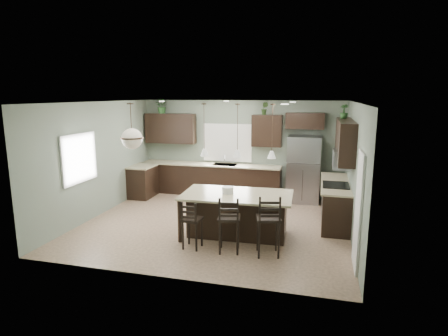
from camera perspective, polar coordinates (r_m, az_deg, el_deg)
ground at (r=8.87m, az=-1.29°, el=-8.40°), size 6.00×6.00×0.00m
pantry_door at (r=6.81m, az=19.78°, el=-6.18°), size 0.04×0.82×2.04m
window_back at (r=11.19m, az=0.54°, el=3.88°), size 1.35×0.02×1.00m
window_left at (r=9.07m, az=-21.26°, el=1.39°), size 0.02×1.10×1.00m
left_return_cabs at (r=11.23m, az=-12.25°, el=-2.06°), size 0.60×0.90×0.90m
left_return_countertop at (r=11.13m, az=-12.26°, el=0.29°), size 0.66×0.96×0.04m
back_lower_cabs at (r=11.24m, az=-2.06°, el=-1.80°), size 4.20×0.60×0.90m
back_countertop at (r=11.12m, az=-2.10°, el=0.54°), size 4.20×0.66×0.04m
sink_inset at (r=11.00m, az=0.14°, el=0.51°), size 0.70×0.45×0.01m
faucet at (r=10.94m, az=0.10°, el=1.22°), size 0.02×0.02×0.28m
back_upper_left at (r=11.56m, az=-8.15°, el=6.00°), size 1.55×0.34×0.90m
back_upper_right at (r=10.77m, az=6.57°, el=5.66°), size 0.85×0.34×0.90m
fridge_header at (r=10.65m, az=12.25°, el=7.04°), size 1.05×0.34×0.45m
right_lower_cabs at (r=9.27m, az=16.58°, el=-5.09°), size 0.60×2.35×0.90m
right_countertop at (r=9.15m, az=16.62°, el=-2.26°), size 0.66×2.35×0.04m
cooktop at (r=8.88m, az=16.68°, el=-2.50°), size 0.58×0.75×0.02m
wall_oven_front at (r=9.00m, az=14.69°, el=-5.48°), size 0.01×0.72×0.60m
right_upper_cabs at (r=8.99m, az=17.95°, el=4.10°), size 0.34×2.35×0.90m
microwave at (r=8.77m, az=17.56°, el=1.31°), size 0.40×0.75×0.40m
refrigerator at (r=10.63m, az=12.04°, el=-0.18°), size 0.90×0.74×1.85m
kitchen_island at (r=7.98m, az=1.98°, el=-7.17°), size 2.33×1.38×0.92m
serving_dish at (r=7.86m, az=0.57°, el=-3.39°), size 0.24×0.24×0.14m
bar_stool_left at (r=7.38m, az=-4.86°, el=-8.57°), size 0.38×0.38×0.97m
bar_stool_center at (r=7.17m, az=0.79°, el=-8.52°), size 0.48×0.48×1.12m
bar_stool_right at (r=7.07m, az=6.76°, el=-8.59°), size 0.53×0.53×1.19m
pendant_left at (r=7.76m, az=-3.05°, el=5.82°), size 0.17×0.17×1.10m
pendant_center at (r=7.61m, az=2.07°, el=5.71°), size 0.17×0.17×1.10m
pendant_right at (r=7.51m, az=7.35°, el=5.56°), size 0.17×0.17×1.10m
chandelier at (r=8.12m, az=-13.94°, el=6.20°), size 0.48×0.48×0.97m
plant_back_left at (r=11.58m, az=-9.39°, el=9.29°), size 0.48×0.45×0.44m
plant_back_right at (r=10.71m, az=6.22°, el=9.02°), size 0.22×0.19×0.36m
plant_right_wall at (r=9.46m, az=17.82°, el=8.22°), size 0.23×0.23×0.34m
room_shell at (r=8.46m, az=-1.34°, el=2.51°), size 6.00×6.00×6.00m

